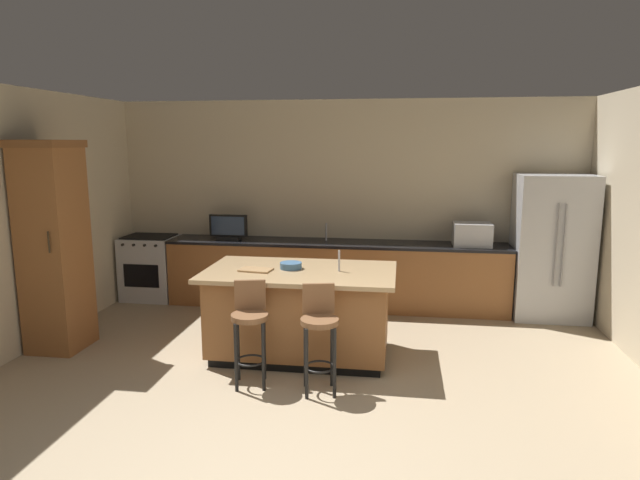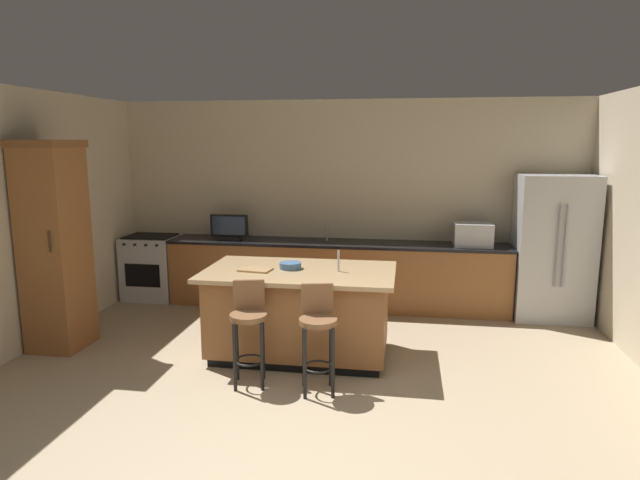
{
  "view_description": "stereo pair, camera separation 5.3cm",
  "coord_description": "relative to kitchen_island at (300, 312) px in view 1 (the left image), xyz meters",
  "views": [
    {
      "loc": [
        0.77,
        -3.14,
        2.23
      ],
      "look_at": [
        -0.14,
        2.94,
        1.12
      ],
      "focal_mm": 30.56,
      "sensor_mm": 36.0,
      "label": 1
    },
    {
      "loc": [
        0.82,
        -3.13,
        2.23
      ],
      "look_at": [
        -0.14,
        2.94,
        1.12
      ],
      "focal_mm": 30.56,
      "sensor_mm": 36.0,
      "label": 2
    }
  ],
  "objects": [
    {
      "name": "wall_back",
      "position": [
        0.25,
        2.17,
        0.93
      ],
      "size": [
        6.88,
        0.12,
        2.8
      ],
      "primitive_type": "cube",
      "color": "beige",
      "rests_on": "ground_plane"
    },
    {
      "name": "wall_left",
      "position": [
        -2.99,
        -0.03,
        0.93
      ],
      "size": [
        0.12,
        4.81,
        2.8
      ],
      "primitive_type": "cube",
      "color": "beige",
      "rests_on": "ground_plane"
    },
    {
      "name": "counter_back",
      "position": [
        0.15,
        1.79,
        -0.02
      ],
      "size": [
        4.6,
        0.62,
        0.9
      ],
      "color": "brown",
      "rests_on": "ground_plane"
    },
    {
      "name": "kitchen_island",
      "position": [
        0.0,
        0.0,
        0.0
      ],
      "size": [
        1.96,
        1.15,
        0.93
      ],
      "color": "black",
      "rests_on": "ground_plane"
    },
    {
      "name": "refrigerator",
      "position": [
        2.92,
        1.75,
        0.44
      ],
      "size": [
        0.92,
        0.73,
        1.83
      ],
      "color": "#B7BABF",
      "rests_on": "ground_plane"
    },
    {
      "name": "range_oven",
      "position": [
        -2.52,
        1.79,
        -0.02
      ],
      "size": [
        0.73,
        0.63,
        0.92
      ],
      "color": "#B7BABF",
      "rests_on": "ground_plane"
    },
    {
      "name": "cabinet_tower",
      "position": [
        -2.64,
        -0.17,
        0.69
      ],
      "size": [
        0.57,
        0.62,
        2.25
      ],
      "color": "brown",
      "rests_on": "ground_plane"
    },
    {
      "name": "microwave",
      "position": [
        1.94,
        1.79,
        0.57
      ],
      "size": [
        0.48,
        0.36,
        0.3
      ],
      "primitive_type": "cube",
      "color": "#B7BABF",
      "rests_on": "counter_back"
    },
    {
      "name": "tv_monitor",
      "position": [
        -1.33,
        1.74,
        0.58
      ],
      "size": [
        0.53,
        0.16,
        0.35
      ],
      "color": "black",
      "rests_on": "counter_back"
    },
    {
      "name": "sink_faucet_back",
      "position": [
        0.01,
        1.89,
        0.55
      ],
      "size": [
        0.02,
        0.02,
        0.24
      ],
      "primitive_type": "cylinder",
      "color": "#B2B2B7",
      "rests_on": "counter_back"
    },
    {
      "name": "sink_faucet_island",
      "position": [
        0.41,
        -0.0,
        0.56
      ],
      "size": [
        0.02,
        0.02,
        0.22
      ],
      "primitive_type": "cylinder",
      "color": "#B2B2B7",
      "rests_on": "kitchen_island"
    },
    {
      "name": "bar_stool_left",
      "position": [
        -0.33,
        -0.75,
        0.11
      ],
      "size": [
        0.35,
        0.37,
        0.97
      ],
      "rotation": [
        0.0,
        0.0,
        0.22
      ],
      "color": "brown",
      "rests_on": "ground_plane"
    },
    {
      "name": "bar_stool_right",
      "position": [
        0.32,
        -0.8,
        0.11
      ],
      "size": [
        0.35,
        0.37,
        0.97
      ],
      "rotation": [
        0.0,
        0.0,
        0.22
      ],
      "color": "brown",
      "rests_on": "ground_plane"
    },
    {
      "name": "fruit_bowl",
      "position": [
        -0.1,
        0.04,
        0.49
      ],
      "size": [
        0.23,
        0.23,
        0.07
      ],
      "primitive_type": "cylinder",
      "color": "#3F668C",
      "rests_on": "kitchen_island"
    },
    {
      "name": "cutting_board",
      "position": [
        -0.44,
        -0.1,
        0.46
      ],
      "size": [
        0.35,
        0.25,
        0.02
      ],
      "primitive_type": "cube",
      "rotation": [
        0.0,
        0.0,
        -0.13
      ],
      "color": "#A87F51",
      "rests_on": "kitchen_island"
    }
  ]
}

